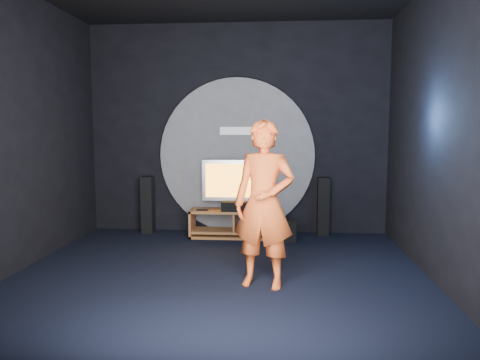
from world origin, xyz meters
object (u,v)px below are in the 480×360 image
object	(u,v)px
tv	(235,182)
tower_speaker_right	(323,206)
tower_speaker_left	(148,205)
subwoofer	(287,231)
media_console	(235,225)
player	(264,204)

from	to	relation	value
tv	tower_speaker_right	world-z (taller)	tv
tower_speaker_left	tower_speaker_right	bearing A→B (deg)	1.82
tower_speaker_left	subwoofer	size ratio (longest dim) A/B	3.17
media_console	tv	world-z (taller)	tv
tower_speaker_left	player	xyz separation A→B (m)	(2.05, -2.52, 0.45)
media_console	tower_speaker_left	distance (m)	1.54
tv	player	distance (m)	2.45
media_console	subwoofer	bearing A→B (deg)	-11.43
tv	subwoofer	xyz separation A→B (m)	(0.85, -0.24, -0.74)
tower_speaker_right	subwoofer	distance (m)	0.83
tower_speaker_left	player	size ratio (longest dim) A/B	0.51
tower_speaker_right	subwoofer	bearing A→B (deg)	-141.70
subwoofer	player	size ratio (longest dim) A/B	0.16
tv	media_console	bearing A→B (deg)	-84.12
tv	subwoofer	world-z (taller)	tv
subwoofer	player	world-z (taller)	player
tower_speaker_left	tower_speaker_right	xyz separation A→B (m)	(2.94, 0.09, 0.00)
media_console	player	size ratio (longest dim) A/B	0.77
subwoofer	tower_speaker_left	bearing A→B (deg)	170.88
media_console	tower_speaker_right	distance (m)	1.50
tower_speaker_left	player	bearing A→B (deg)	-50.95
media_console	subwoofer	distance (m)	0.86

